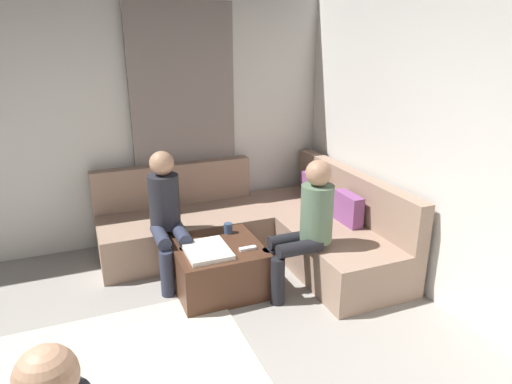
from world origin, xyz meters
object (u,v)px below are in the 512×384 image
object	(u,v)px
ottoman	(218,267)
coffee_mug	(228,228)
game_remote	(248,248)
sectional_couch	(262,228)
person_on_couch_side	(167,212)
person_on_couch_back	(306,223)

from	to	relation	value
ottoman	coffee_mug	bearing A→B (deg)	140.71
coffee_mug	game_remote	xyz separation A→B (m)	(0.40, 0.04, -0.04)
sectional_couch	person_on_couch_side	world-z (taller)	person_on_couch_side
sectional_couch	coffee_mug	size ratio (longest dim) A/B	26.84
game_remote	person_on_couch_back	xyz separation A→B (m)	(0.16, 0.47, 0.23)
sectional_couch	game_remote	world-z (taller)	sectional_couch
ottoman	game_remote	bearing A→B (deg)	50.71
sectional_couch	ottoman	size ratio (longest dim) A/B	3.36
sectional_couch	game_remote	bearing A→B (deg)	-31.57
ottoman	game_remote	xyz separation A→B (m)	(0.18, 0.22, 0.22)
sectional_couch	person_on_couch_side	bearing A→B (deg)	-81.53
ottoman	game_remote	size ratio (longest dim) A/B	5.07
ottoman	person_on_couch_back	bearing A→B (deg)	63.97
coffee_mug	game_remote	world-z (taller)	coffee_mug
sectional_couch	coffee_mug	bearing A→B (deg)	-58.41
person_on_couch_back	person_on_couch_side	world-z (taller)	same
person_on_couch_side	sectional_couch	bearing A→B (deg)	-171.53
sectional_couch	person_on_couch_side	distance (m)	1.07
coffee_mug	person_on_couch_back	bearing A→B (deg)	42.61
ottoman	coffee_mug	distance (m)	0.38
person_on_couch_back	sectional_couch	bearing A→B (deg)	3.74
game_remote	person_on_couch_back	size ratio (longest dim) A/B	0.12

